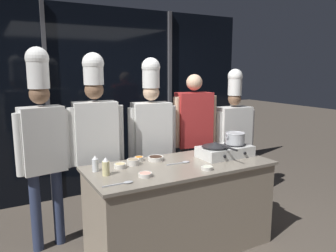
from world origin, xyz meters
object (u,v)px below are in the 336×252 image
Objects in this scene: prep_bowl_carrots at (139,158)px; chef_pastry at (233,130)px; prep_bowl_bean_sprouts at (207,168)px; serving_spoon_slotted at (183,162)px; serving_spoon_solid at (124,183)px; portable_stove at (225,151)px; chef_sous at (96,133)px; prep_bowl_ginger at (120,165)px; person_guest at (194,129)px; stock_pot at (235,138)px; squeeze_bottle_clear at (95,164)px; prep_bowl_soy_glaze at (156,158)px; chef_head at (42,135)px; prep_bowl_mushrooms at (133,162)px; squeeze_bottle_oil at (106,167)px; prep_bowl_shrimp at (145,174)px; chef_line at (151,129)px; frying_pan at (215,145)px.

prep_bowl_carrots is 1.62m from chef_pastry.
serving_spoon_slotted is at bearing 105.39° from prep_bowl_bean_sprouts.
serving_spoon_solid is 0.15× the size of chef_pastry.
chef_sous is at bearing 152.01° from portable_stove.
person_guest reaches higher than prep_bowl_ginger.
chef_pastry is (0.55, 0.68, -0.07)m from stock_pot.
stock_pot is 0.73m from person_guest.
squeeze_bottle_clear reaches higher than prep_bowl_carrots.
prep_bowl_carrots reaches higher than serving_spoon_slotted.
portable_stove is 0.94m from prep_bowl_carrots.
chef_pastry is at bearing 40.70° from prep_bowl_bean_sprouts.
prep_bowl_soy_glaze is 0.17m from prep_bowl_carrots.
chef_head reaches higher than prep_bowl_soy_glaze.
prep_bowl_mushrooms is at bearing 59.32° from serving_spoon_solid.
squeeze_bottle_clear is at bearing 18.23° from chef_pastry.
prep_bowl_mushrooms is at bearing 28.38° from squeeze_bottle_oil.
squeeze_bottle_clear is at bearing 153.72° from prep_bowl_bean_sprouts.
portable_stove is 4.93× the size of prep_bowl_ginger.
prep_bowl_ginger reaches higher than prep_bowl_shrimp.
chef_line reaches higher than prep_bowl_shrimp.
prep_bowl_mushrooms is 0.06× the size of chef_sous.
frying_pan is at bearing 126.35° from chef_line.
serving_spoon_slotted is 0.95m from person_guest.
frying_pan is 0.42m from serving_spoon_slotted.
squeeze_bottle_clear is 0.66m from prep_bowl_soy_glaze.
serving_spoon_solid is 1.68m from person_guest.
person_guest is at bearing 0.30° from chef_pastry.
squeeze_bottle_oil is 2.13m from chef_pastry.
stock_pot is at bearing 55.25° from chef_pastry.
prep_bowl_shrimp reaches higher than serving_spoon_solid.
frying_pan is at bearing 82.66° from person_guest.
squeeze_bottle_clear is 0.09× the size of person_guest.
chef_line reaches higher than squeeze_bottle_oil.
serving_spoon_solid is (-1.27, -0.27, -0.05)m from portable_stove.
chef_line is at bearing 60.87° from prep_bowl_shrimp.
prep_bowl_carrots reaches higher than prep_bowl_bean_sprouts.
prep_bowl_soy_glaze is (0.61, 0.22, -0.05)m from squeeze_bottle_oil.
prep_bowl_shrimp is at bearing 19.24° from serving_spoon_solid.
frying_pan is 0.27m from stock_pot.
prep_bowl_soy_glaze is at bearing 144.06° from chef_sous.
chef_line reaches higher than prep_bowl_bean_sprouts.
serving_spoon_solid is at bearing -159.48° from serving_spoon_slotted.
serving_spoon_slotted is at bearing -22.09° from prep_bowl_mushrooms.
chef_sous reaches higher than serving_spoon_slotted.
portable_stove reaches higher than serving_spoon_solid.
portable_stove is 4.71× the size of prep_bowl_shrimp.
chef_head reaches higher than person_guest.
squeeze_bottle_oil is (-1.33, 0.01, 0.02)m from portable_stove.
stock_pot is at bearing -0.46° from serving_spoon_slotted.
person_guest is (1.06, 0.53, 0.15)m from prep_bowl_mushrooms.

